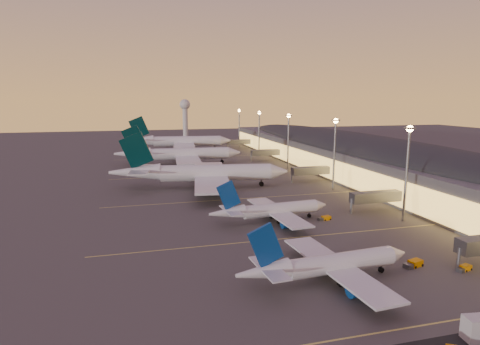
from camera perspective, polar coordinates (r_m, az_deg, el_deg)
name	(u,v)px	position (r m, az deg, el deg)	size (l,w,h in m)	color
ground	(278,232)	(101.54, 5.50, -8.40)	(700.00, 700.00, 0.00)	#454240
airliner_narrow_south	(327,265)	(75.77, 12.25, -12.72)	(34.65, 31.02, 12.37)	silver
airliner_narrow_north	(271,210)	(108.62, 4.37, -5.38)	(34.17, 30.61, 12.20)	silver
airliner_wide_near	(201,173)	(149.72, -5.61, -0.11)	(66.14, 60.88, 21.19)	silver
airliner_wide_mid	(179,154)	(205.15, -8.65, 2.60)	(63.29, 57.80, 20.24)	silver
airliner_wide_far	(178,141)	(262.44, -8.83, 4.39)	(69.19, 63.46, 22.13)	silver
terminal_building	(351,152)	(190.05, 15.52, 2.81)	(56.35, 255.00, 17.46)	#515156
light_masts	(306,136)	(170.67, 9.39, 5.19)	(2.20, 217.20, 25.90)	gray
radar_tower	(185,112)	(352.89, -7.82, 8.57)	(9.00, 9.00, 32.50)	silver
lane_markings	(238,195)	(138.24, -0.27, -3.25)	(90.00, 180.36, 0.00)	#D8C659
baggage_tug_a	(414,264)	(88.20, 23.45, -11.82)	(4.53, 2.76, 1.26)	orange
baggage_tug_b	(464,268)	(90.65, 29.28, -11.79)	(3.61, 2.24, 1.01)	orange
baggage_tug_c	(325,218)	(112.78, 11.96, -6.39)	(3.85, 2.10, 1.09)	orange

